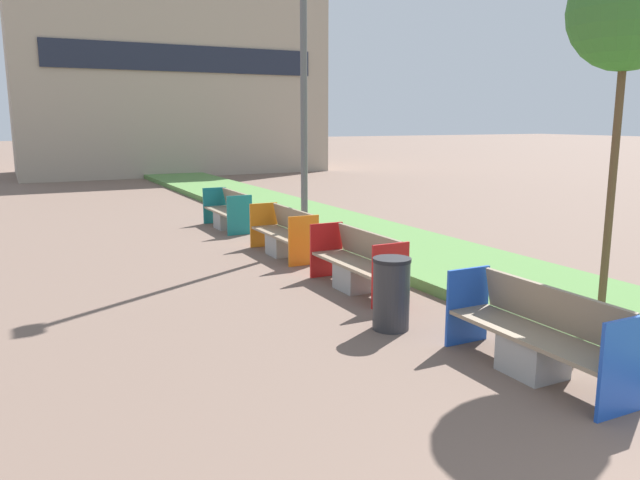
{
  "coord_description": "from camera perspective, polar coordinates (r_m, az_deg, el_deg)",
  "views": [
    {
      "loc": [
        -3.98,
        -0.41,
        2.69
      ],
      "look_at": [
        0.9,
        9.23,
        0.6
      ],
      "focal_mm": 35.0,
      "sensor_mm": 36.0,
      "label": 1
    }
  ],
  "objects": [
    {
      "name": "litter_bin",
      "position": [
        8.14,
        6.54,
        -4.9
      ],
      "size": [
        0.49,
        0.49,
        0.95
      ],
      "color": "#2D2D30",
      "rests_on": "ground"
    },
    {
      "name": "street_lamp_post",
      "position": [
        12.94,
        -1.5,
        15.9
      ],
      "size": [
        0.24,
        0.44,
        6.86
      ],
      "color": "#56595B",
      "rests_on": "ground"
    },
    {
      "name": "bench_orange_frame",
      "position": [
        12.56,
        -3.31,
        0.26
      ],
      "size": [
        0.65,
        2.04,
        0.94
      ],
      "color": "#9E9B96",
      "rests_on": "ground"
    },
    {
      "name": "bench_red_frame",
      "position": [
        10.0,
        3.45,
        -2.51
      ],
      "size": [
        0.65,
        2.06,
        0.94
      ],
      "color": "#9E9B96",
      "rests_on": "ground"
    },
    {
      "name": "planter_grass_strip",
      "position": [
        14.57,
        3.16,
        0.65
      ],
      "size": [
        2.8,
        120.0,
        0.18
      ],
      "color": "#568442",
      "rests_on": "ground"
    },
    {
      "name": "building_backdrop",
      "position": [
        34.04,
        -13.67,
        14.5
      ],
      "size": [
        14.95,
        6.98,
        9.96
      ],
      "color": "tan",
      "rests_on": "ground"
    },
    {
      "name": "bench_teal_frame",
      "position": [
        15.79,
        -8.41,
        2.36
      ],
      "size": [
        0.65,
        1.99,
        0.94
      ],
      "color": "#9E9B96",
      "rests_on": "ground"
    },
    {
      "name": "sapling_tree_near",
      "position": [
        8.92,
        26.28,
        18.07
      ],
      "size": [
        1.43,
        1.43,
        4.7
      ],
      "color": "brown",
      "rests_on": "ground"
    },
    {
      "name": "bench_blue_frame",
      "position": [
        7.12,
        19.17,
        -8.69
      ],
      "size": [
        0.65,
        2.2,
        0.94
      ],
      "color": "#9E9B96",
      "rests_on": "ground"
    }
  ]
}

